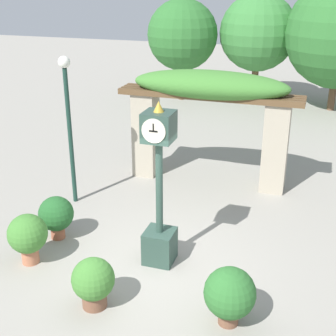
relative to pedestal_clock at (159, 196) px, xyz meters
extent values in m
plane|color=gray|center=(-0.03, -0.26, -1.35)|extent=(60.00, 60.00, 0.00)
cube|color=#2D473D|center=(0.00, 0.00, -1.03)|extent=(0.55, 0.55, 0.63)
cylinder|color=#2D473D|center=(0.00, 0.00, 0.15)|extent=(0.13, 0.13, 1.73)
cylinder|color=gold|center=(0.00, 0.00, 1.03)|extent=(0.21, 0.21, 0.04)
cube|color=#2D473D|center=(0.00, 0.00, 1.30)|extent=(0.51, 0.51, 0.51)
cylinder|color=beige|center=(0.00, -0.26, 1.30)|extent=(0.42, 0.02, 0.42)
cylinder|color=beige|center=(0.00, 0.26, 1.30)|extent=(0.42, 0.02, 0.42)
cube|color=black|center=(0.00, -0.28, 1.30)|extent=(0.15, 0.01, 0.02)
cube|color=black|center=(0.00, -0.28, 1.36)|extent=(0.02, 0.01, 0.13)
cone|color=gold|center=(0.00, 0.00, 1.65)|extent=(0.18, 0.18, 0.18)
cube|color=#A89E89|center=(-1.71, 3.87, -0.23)|extent=(0.59, 0.59, 2.23)
cube|color=#A89E89|center=(1.65, 3.87, -0.23)|extent=(0.59, 0.59, 2.23)
cube|color=brown|center=(-0.03, 3.57, 0.95)|extent=(4.55, 0.13, 0.14)
cube|color=brown|center=(-0.03, 3.77, 0.95)|extent=(4.55, 0.13, 0.14)
cube|color=brown|center=(-0.03, 3.96, 0.95)|extent=(4.55, 0.13, 0.14)
cube|color=brown|center=(-0.03, 4.16, 0.95)|extent=(4.55, 0.13, 0.14)
ellipsoid|color=#427F33|center=(-0.03, 3.87, 1.20)|extent=(3.86, 1.19, 0.70)
cylinder|color=brown|center=(-0.58, -1.57, -1.22)|extent=(0.40, 0.40, 0.26)
sphere|color=#427F33|center=(-0.58, -1.57, -0.83)|extent=(0.70, 0.70, 0.70)
cylinder|color=#B26B4C|center=(-2.29, -0.80, -1.18)|extent=(0.32, 0.32, 0.34)
sphere|color=#427F33|center=(-2.29, -0.80, -0.73)|extent=(0.74, 0.74, 0.74)
cylinder|color=brown|center=(1.57, -1.30, -1.22)|extent=(0.31, 0.31, 0.26)
sphere|color=#2D6B2D|center=(1.57, -1.30, -0.78)|extent=(0.80, 0.80, 0.80)
cylinder|color=#9E563D|center=(-2.26, 0.14, -1.20)|extent=(0.29, 0.29, 0.29)
sphere|color=#235B28|center=(-2.26, 0.14, -0.79)|extent=(0.71, 0.71, 0.71)
cylinder|color=#19382D|center=(-2.74, 1.77, 0.23)|extent=(0.10, 0.10, 3.16)
sphere|color=white|center=(-2.74, 1.77, 1.94)|extent=(0.26, 0.26, 0.26)
cylinder|color=brown|center=(-3.14, 12.09, -0.50)|extent=(0.28, 0.28, 1.69)
sphere|color=#2D6B2D|center=(-3.14, 12.09, 1.37)|extent=(2.92, 2.92, 2.92)
cylinder|color=brown|center=(-0.14, 12.87, -0.48)|extent=(0.28, 0.28, 1.73)
sphere|color=#387A38|center=(-0.14, 12.87, 1.49)|extent=(3.15, 3.15, 3.15)
cylinder|color=brown|center=(3.03, 12.25, -0.59)|extent=(0.28, 0.28, 1.51)
camera|label=1|loc=(2.47, -7.10, 3.65)|focal=50.00mm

